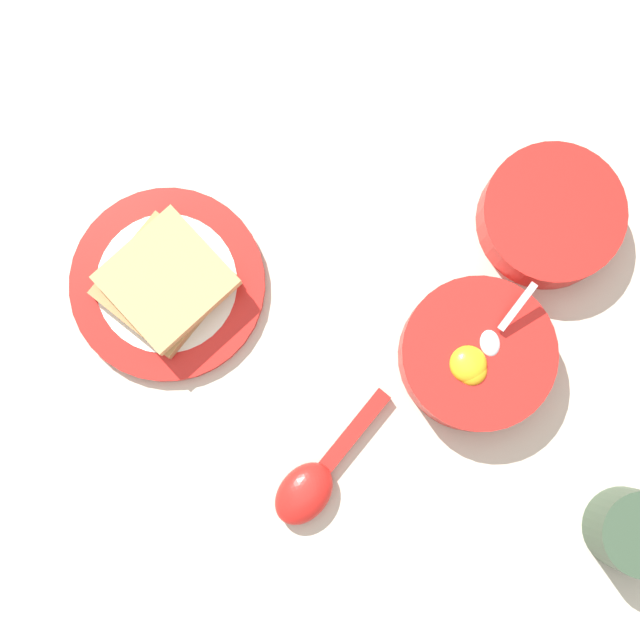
{
  "coord_description": "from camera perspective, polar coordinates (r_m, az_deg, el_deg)",
  "views": [
    {
      "loc": [
        0.05,
        -0.05,
        0.9
      ],
      "look_at": [
        -0.05,
        -0.04,
        0.02
      ],
      "focal_mm": 50.0,
      "sensor_mm": 36.0,
      "label": 1
    }
  ],
  "objects": [
    {
      "name": "toast_plate",
      "position": [
        0.92,
        -9.72,
        2.28
      ],
      "size": [
        0.2,
        0.2,
        0.01
      ],
      "color": "red",
      "rests_on": "ground_plane"
    },
    {
      "name": "egg_bowl",
      "position": [
        0.89,
        10.01,
        -2.41
      ],
      "size": [
        0.15,
        0.15,
        0.08
      ],
      "color": "red",
      "rests_on": "ground_plane"
    },
    {
      "name": "toast_sandwich",
      "position": [
        0.89,
        -9.9,
        2.38
      ],
      "size": [
        0.15,
        0.15,
        0.04
      ],
      "color": "tan",
      "rests_on": "toast_plate"
    },
    {
      "name": "ground_plane",
      "position": [
        0.9,
        3.01,
        -3.23
      ],
      "size": [
        3.0,
        3.0,
        0.0
      ],
      "primitive_type": "plane",
      "color": "beige"
    },
    {
      "name": "drinking_cup",
      "position": [
        0.92,
        19.47,
        -12.64
      ],
      "size": [
        0.08,
        0.08,
        0.06
      ],
      "color": "#334733",
      "rests_on": "ground_plane"
    },
    {
      "name": "soup_spoon",
      "position": [
        0.89,
        -0.47,
        -10.36
      ],
      "size": [
        0.13,
        0.14,
        0.03
      ],
      "color": "red",
      "rests_on": "ground_plane"
    },
    {
      "name": "congee_bowl",
      "position": [
        0.93,
        14.55,
        6.46
      ],
      "size": [
        0.14,
        0.14,
        0.05
      ],
      "color": "red",
      "rests_on": "ground_plane"
    }
  ]
}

